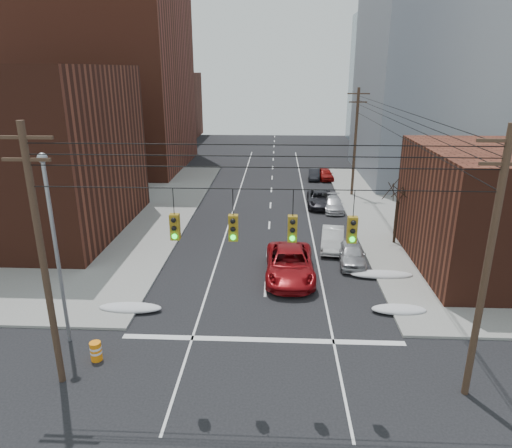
# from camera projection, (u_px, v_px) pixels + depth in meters

# --- Properties ---
(ground) EXTENTS (160.00, 160.00, 0.00)m
(ground) POSITION_uv_depth(u_px,v_px,m) (256.00, 441.00, 16.41)
(ground) COLOR black
(ground) RESTS_ON ground
(building_brick_tall) EXTENTS (24.00, 20.00, 30.00)m
(building_brick_tall) POSITION_uv_depth(u_px,v_px,m) (86.00, 50.00, 58.01)
(building_brick_tall) COLOR brown
(building_brick_tall) RESTS_ON ground
(building_brick_far) EXTENTS (22.00, 18.00, 12.00)m
(building_brick_far) POSITION_uv_depth(u_px,v_px,m) (136.00, 106.00, 85.59)
(building_brick_far) COLOR #492116
(building_brick_far) RESTS_ON ground
(building_office) EXTENTS (22.00, 20.00, 25.00)m
(building_office) POSITION_uv_depth(u_px,v_px,m) (463.00, 71.00, 52.99)
(building_office) COLOR gray
(building_office) RESTS_ON ground
(building_glass) EXTENTS (20.00, 18.00, 22.00)m
(building_glass) POSITION_uv_depth(u_px,v_px,m) (415.00, 79.00, 77.97)
(building_glass) COLOR gray
(building_glass) RESTS_ON ground
(utility_pole_left) EXTENTS (2.20, 0.28, 11.00)m
(utility_pole_left) POSITION_uv_depth(u_px,v_px,m) (42.00, 257.00, 17.76)
(utility_pole_left) COLOR #473323
(utility_pole_left) RESTS_ON ground
(utility_pole_right) EXTENTS (2.20, 0.28, 11.00)m
(utility_pole_right) POSITION_uv_depth(u_px,v_px,m) (487.00, 265.00, 17.00)
(utility_pole_right) COLOR #473323
(utility_pole_right) RESTS_ON ground
(utility_pole_far) EXTENTS (2.20, 0.28, 11.00)m
(utility_pole_far) POSITION_uv_depth(u_px,v_px,m) (355.00, 141.00, 46.31)
(utility_pole_far) COLOR #473323
(utility_pole_far) RESTS_ON ground
(traffic_signals) EXTENTS (17.00, 0.42, 2.02)m
(traffic_signals) POSITION_uv_depth(u_px,v_px,m) (263.00, 227.00, 16.90)
(traffic_signals) COLOR black
(traffic_signals) RESTS_ON ground
(street_light) EXTENTS (0.44, 0.44, 9.32)m
(street_light) POSITION_uv_depth(u_px,v_px,m) (54.00, 235.00, 20.72)
(street_light) COLOR gray
(street_light) RESTS_ON ground
(bare_tree) EXTENTS (2.09, 2.20, 4.93)m
(bare_tree) POSITION_uv_depth(u_px,v_px,m) (396.00, 215.00, 34.14)
(bare_tree) COLOR black
(bare_tree) RESTS_ON ground
(snow_nw) EXTENTS (3.50, 1.08, 0.42)m
(snow_nw) POSITION_uv_depth(u_px,v_px,m) (130.00, 308.00, 25.18)
(snow_nw) COLOR silver
(snow_nw) RESTS_ON ground
(snow_ne) EXTENTS (3.00, 1.08, 0.42)m
(snow_ne) POSITION_uv_depth(u_px,v_px,m) (399.00, 309.00, 25.00)
(snow_ne) COLOR silver
(snow_ne) RESTS_ON ground
(snow_east_far) EXTENTS (4.00, 1.08, 0.42)m
(snow_east_far) POSITION_uv_depth(u_px,v_px,m) (381.00, 274.00, 29.25)
(snow_east_far) COLOR silver
(snow_east_far) RESTS_ON ground
(red_pickup) EXTENTS (3.04, 6.57, 1.82)m
(red_pickup) POSITION_uv_depth(u_px,v_px,m) (290.00, 264.00, 29.07)
(red_pickup) COLOR maroon
(red_pickup) RESTS_ON ground
(parked_car_a) EXTENTS (1.97, 4.43, 1.48)m
(parked_car_a) POSITION_uv_depth(u_px,v_px,m) (352.00, 254.00, 31.16)
(parked_car_a) COLOR #ACACB1
(parked_car_a) RESTS_ON ground
(parked_car_b) EXTENTS (2.16, 4.73, 1.50)m
(parked_car_b) POSITION_uv_depth(u_px,v_px,m) (333.00, 239.00, 33.84)
(parked_car_b) COLOR silver
(parked_car_b) RESTS_ON ground
(parked_car_c) EXTENTS (2.53, 5.24, 1.44)m
(parked_car_c) POSITION_uv_depth(u_px,v_px,m) (320.00, 199.00, 44.28)
(parked_car_c) COLOR black
(parked_car_c) RESTS_ON ground
(parked_car_d) EXTENTS (1.86, 4.33, 1.24)m
(parked_car_d) POSITION_uv_depth(u_px,v_px,m) (333.00, 204.00, 42.98)
(parked_car_d) COLOR silver
(parked_car_d) RESTS_ON ground
(parked_car_e) EXTENTS (2.01, 4.15, 1.37)m
(parked_car_e) POSITION_uv_depth(u_px,v_px,m) (325.00, 174.00, 55.00)
(parked_car_e) COLOR maroon
(parked_car_e) RESTS_ON ground
(parked_car_f) EXTENTS (1.64, 3.89, 1.25)m
(parked_car_f) POSITION_uv_depth(u_px,v_px,m) (314.00, 174.00, 55.15)
(parked_car_f) COLOR black
(parked_car_f) RESTS_ON ground
(lot_car_a) EXTENTS (4.35, 2.51, 1.36)m
(lot_car_a) POSITION_uv_depth(u_px,v_px,m) (102.00, 213.00, 39.50)
(lot_car_a) COLOR silver
(lot_car_a) RESTS_ON sidewalk_nw
(lot_car_b) EXTENTS (4.63, 2.43, 1.24)m
(lot_car_b) POSITION_uv_depth(u_px,v_px,m) (125.00, 197.00, 44.83)
(lot_car_b) COLOR #ADACB1
(lot_car_b) RESTS_ON sidewalk_nw
(lot_car_c) EXTENTS (4.73, 3.16, 1.27)m
(lot_car_c) POSITION_uv_depth(u_px,v_px,m) (50.00, 214.00, 39.59)
(lot_car_c) COLOR black
(lot_car_c) RESTS_ON sidewalk_nw
(lot_car_d) EXTENTS (4.20, 2.52, 1.34)m
(lot_car_d) POSITION_uv_depth(u_px,v_px,m) (91.00, 195.00, 45.40)
(lot_car_d) COLOR #AEAEB3
(lot_car_d) RESTS_ON sidewalk_nw
(construction_barrel) EXTENTS (0.64, 0.64, 0.92)m
(construction_barrel) POSITION_uv_depth(u_px,v_px,m) (96.00, 351.00, 20.87)
(construction_barrel) COLOR orange
(construction_barrel) RESTS_ON ground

